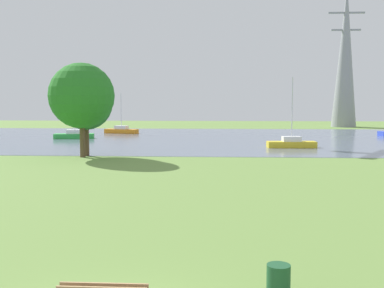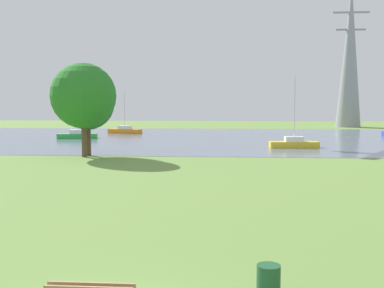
# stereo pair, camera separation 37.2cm
# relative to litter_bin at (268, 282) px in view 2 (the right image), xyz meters

# --- Properties ---
(ground_plane) EXTENTS (160.00, 160.00, 0.00)m
(ground_plane) POSITION_rel_litter_bin_xyz_m (-3.69, 20.09, -0.40)
(ground_plane) COLOR olive
(litter_bin) EXTENTS (0.56, 0.56, 0.80)m
(litter_bin) POSITION_rel_litter_bin_xyz_m (0.00, 0.00, 0.00)
(litter_bin) COLOR #1E512D
(litter_bin) RESTS_ON ground
(water_surface) EXTENTS (140.00, 40.00, 0.02)m
(water_surface) POSITION_rel_litter_bin_xyz_m (-3.69, 48.09, -0.39)
(water_surface) COLOR slate
(water_surface) RESTS_ON ground
(sailboat_green) EXTENTS (5.00, 2.39, 7.99)m
(sailboat_green) POSITION_rel_litter_bin_xyz_m (-19.42, 46.33, 0.08)
(sailboat_green) COLOR green
(sailboat_green) RESTS_ON water_surface
(sailboat_orange) EXTENTS (5.03, 2.74, 5.74)m
(sailboat_orange) POSITION_rel_litter_bin_xyz_m (-15.60, 56.20, 0.05)
(sailboat_orange) COLOR orange
(sailboat_orange) RESTS_ON water_surface
(sailboat_yellow) EXTENTS (4.89, 1.82, 6.97)m
(sailboat_yellow) POSITION_rel_litter_bin_xyz_m (5.70, 36.54, 0.06)
(sailboat_yellow) COLOR yellow
(sailboat_yellow) RESTS_ON water_surface
(tree_west_near) EXTENTS (5.38, 5.38, 7.76)m
(tree_west_near) POSITION_rel_litter_bin_xyz_m (-12.75, 27.39, 4.65)
(tree_west_near) COLOR brown
(tree_west_near) RESTS_ON ground
(tree_west_far) EXTENTS (4.47, 4.47, 6.67)m
(tree_west_far) POSITION_rel_litter_bin_xyz_m (-12.68, 28.31, 4.02)
(tree_west_far) COLOR brown
(tree_west_far) RESTS_ON ground
(electricity_pylon) EXTENTS (6.40, 4.40, 25.33)m
(electricity_pylon) POSITION_rel_litter_bin_xyz_m (20.86, 76.18, 12.28)
(electricity_pylon) COLOR gray
(electricity_pylon) RESTS_ON ground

